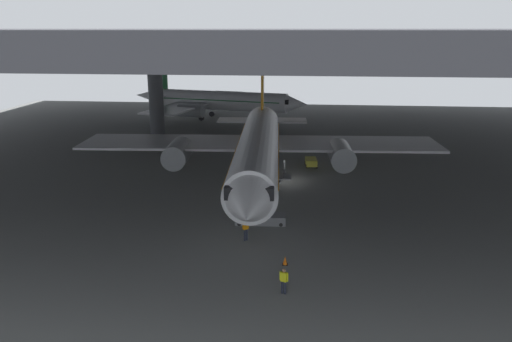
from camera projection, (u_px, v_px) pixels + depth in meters
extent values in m
plane|color=slate|center=(281.00, 181.00, 52.08)|extent=(110.00, 110.00, 0.00)
cylinder|color=#4C4F54|center=(156.00, 89.00, 70.97)|extent=(2.04, 2.04, 13.60)
cube|color=#38383D|center=(288.00, 34.00, 61.48)|extent=(121.00, 99.00, 1.20)
cube|color=#4C4F54|center=(275.00, 52.00, 38.01)|extent=(115.50, 0.50, 0.70)
cube|color=#4C4F54|center=(293.00, 40.00, 77.57)|extent=(115.50, 0.50, 0.70)
cylinder|color=white|center=(258.00, 150.00, 49.62)|extent=(5.66, 29.89, 3.99)
cone|color=white|center=(248.00, 207.00, 33.59)|extent=(4.17, 5.00, 3.91)
cube|color=black|center=(250.00, 189.00, 35.88)|extent=(3.54, 2.98, 0.88)
cone|color=white|center=(263.00, 117.00, 65.55)|extent=(3.74, 6.56, 3.39)
cube|color=orange|center=(263.00, 80.00, 61.83)|extent=(0.49, 4.35, 6.52)
cube|color=white|center=(285.00, 120.00, 61.91)|extent=(5.25, 3.54, 0.16)
cube|color=white|center=(239.00, 120.00, 62.14)|extent=(5.25, 3.54, 0.16)
cube|color=white|center=(358.00, 144.00, 53.94)|extent=(17.05, 8.18, 0.24)
cylinder|color=#9EA3A8|center=(341.00, 155.00, 52.12)|extent=(2.76, 5.31, 2.47)
cube|color=white|center=(163.00, 142.00, 54.79)|extent=(17.05, 8.18, 0.24)
cylinder|color=#9EA3A8|center=(178.00, 153.00, 52.80)|extent=(2.76, 5.31, 2.47)
cube|color=orange|center=(258.00, 147.00, 49.54)|extent=(5.62, 27.72, 0.16)
cylinder|color=#9EA3A8|center=(253.00, 207.00, 40.65)|extent=(0.20, 0.20, 1.15)
cylinder|color=black|center=(253.00, 217.00, 40.86)|extent=(0.35, 0.92, 0.90)
cylinder|color=#9EA3A8|center=(284.00, 166.00, 52.93)|extent=(0.20, 0.20, 1.15)
cylinder|color=black|center=(284.00, 173.00, 53.14)|extent=(0.35, 0.92, 0.90)
cylinder|color=#9EA3A8|center=(234.00, 165.00, 53.14)|extent=(0.20, 0.20, 1.15)
cylinder|color=black|center=(234.00, 173.00, 53.36)|extent=(0.35, 0.92, 0.90)
cube|color=slate|center=(260.00, 219.00, 40.69)|extent=(4.04, 1.72, 0.70)
cube|color=slate|center=(260.00, 196.00, 40.19)|extent=(3.75, 1.51, 3.18)
cube|color=slate|center=(284.00, 177.00, 39.70)|extent=(1.17, 1.36, 0.12)
cylinder|color=black|center=(284.00, 169.00, 40.14)|extent=(0.06, 0.06, 1.00)
cylinder|color=black|center=(284.00, 173.00, 38.99)|extent=(0.06, 0.06, 1.00)
cylinder|color=black|center=(281.00, 218.00, 41.35)|extent=(0.31, 0.14, 0.30)
cylinder|color=black|center=(281.00, 225.00, 40.01)|extent=(0.31, 0.14, 0.30)
cylinder|color=black|center=(241.00, 218.00, 41.49)|extent=(0.31, 0.14, 0.30)
cylinder|color=black|center=(239.00, 224.00, 40.14)|extent=(0.31, 0.14, 0.30)
cylinder|color=#232838|center=(282.00, 287.00, 29.85)|extent=(0.14, 0.14, 0.79)
cylinder|color=#232838|center=(285.00, 288.00, 29.78)|extent=(0.14, 0.14, 0.79)
cube|color=yellow|center=(284.00, 277.00, 29.64)|extent=(0.41, 0.33, 0.56)
cylinder|color=yellow|center=(280.00, 276.00, 29.73)|extent=(0.09, 0.09, 0.53)
cylinder|color=yellow|center=(288.00, 277.00, 29.53)|extent=(0.09, 0.09, 0.53)
sphere|color=#8C6647|center=(284.00, 271.00, 29.53)|extent=(0.21, 0.21, 0.21)
cylinder|color=#232838|center=(247.00, 235.00, 37.32)|extent=(0.14, 0.14, 0.89)
cylinder|color=#232838|center=(245.00, 235.00, 37.22)|extent=(0.14, 0.14, 0.89)
cube|color=orange|center=(246.00, 225.00, 37.07)|extent=(0.41, 0.40, 0.63)
cylinder|color=orange|center=(248.00, 224.00, 37.19)|extent=(0.09, 0.09, 0.60)
cylinder|color=orange|center=(243.00, 225.00, 36.93)|extent=(0.09, 0.09, 0.60)
sphere|color=beige|center=(246.00, 219.00, 36.95)|extent=(0.24, 0.24, 0.24)
cylinder|color=white|center=(219.00, 101.00, 86.51)|extent=(23.76, 8.25, 3.17)
cone|color=white|center=(296.00, 104.00, 82.50)|extent=(4.39, 3.86, 3.11)
cube|color=black|center=(284.00, 101.00, 83.00)|extent=(2.75, 3.11, 0.70)
cone|color=white|center=(149.00, 96.00, 90.43)|extent=(5.54, 3.74, 2.70)
cube|color=#19592D|center=(158.00, 74.00, 88.80)|extent=(3.43, 0.99, 5.19)
cube|color=white|center=(169.00, 94.00, 91.55)|extent=(3.41, 4.50, 0.16)
cube|color=white|center=(157.00, 97.00, 87.49)|extent=(3.41, 4.50, 0.16)
cube|color=white|center=(217.00, 96.00, 95.27)|extent=(8.52, 14.20, 0.24)
cylinder|color=#9EA3A8|center=(222.00, 100.00, 93.44)|extent=(4.45, 2.82, 1.97)
cube|color=white|center=(176.00, 108.00, 80.23)|extent=(8.52, 14.20, 0.24)
cylinder|color=#9EA3A8|center=(191.00, 111.00, 81.32)|extent=(4.45, 2.82, 1.97)
cube|color=#19592D|center=(219.00, 99.00, 86.45)|extent=(22.09, 7.93, 0.16)
cylinder|color=#9EA3A8|center=(264.00, 114.00, 84.63)|extent=(0.20, 0.20, 1.15)
cylinder|color=black|center=(264.00, 119.00, 84.84)|extent=(0.94, 0.49, 0.90)
cylinder|color=#9EA3A8|center=(212.00, 109.00, 89.72)|extent=(0.20, 0.20, 1.15)
cylinder|color=black|center=(212.00, 114.00, 89.94)|extent=(0.94, 0.49, 0.90)
cylinder|color=#9EA3A8|center=(201.00, 113.00, 85.72)|extent=(0.20, 0.20, 1.15)
cylinder|color=black|center=(201.00, 118.00, 85.94)|extent=(0.94, 0.49, 0.90)
cube|color=black|center=(285.00, 264.00, 33.55)|extent=(0.36, 0.36, 0.04)
cone|color=orange|center=(285.00, 260.00, 33.47)|extent=(0.30, 0.30, 0.56)
cube|color=yellow|center=(311.00, 162.00, 57.34)|extent=(1.39, 2.30, 0.70)
cylinder|color=black|center=(317.00, 166.00, 56.65)|extent=(0.22, 0.45, 0.44)
cylinder|color=black|center=(307.00, 166.00, 56.66)|extent=(0.22, 0.45, 0.44)
cylinder|color=black|center=(315.00, 163.00, 58.19)|extent=(0.22, 0.45, 0.44)
cylinder|color=black|center=(306.00, 163.00, 58.20)|extent=(0.22, 0.45, 0.44)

